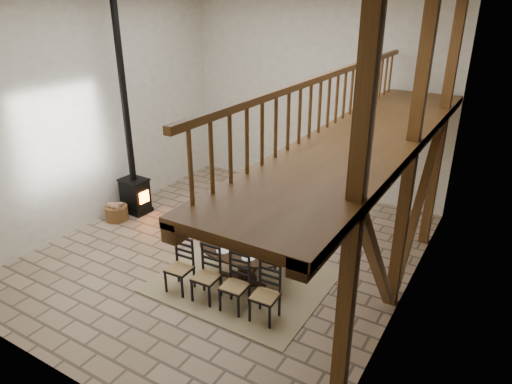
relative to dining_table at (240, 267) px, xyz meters
The scene contains 7 objects.
ground 1.29m from the dining_table, 133.70° to the left, with size 8.00×8.00×0.00m, color #9C8068.
room_shell 2.81m from the dining_table, 69.52° to the left, with size 7.02×8.02×5.01m.
rug 0.37m from the dining_table, 92.74° to the left, with size 3.00×2.50×0.02m, color tan.
dining_table is the anchor object (origin of this frame).
wood_stove 4.15m from the dining_table, 161.43° to the left, with size 0.68×0.54×5.00m.
log_basket 4.02m from the dining_table, 169.55° to the left, with size 0.53×0.53×0.44m.
log_stack 4.21m from the dining_table, 160.22° to the left, with size 0.40×0.50×0.23m.
Camera 1 is at (4.73, -6.79, 4.85)m, focal length 32.00 mm.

